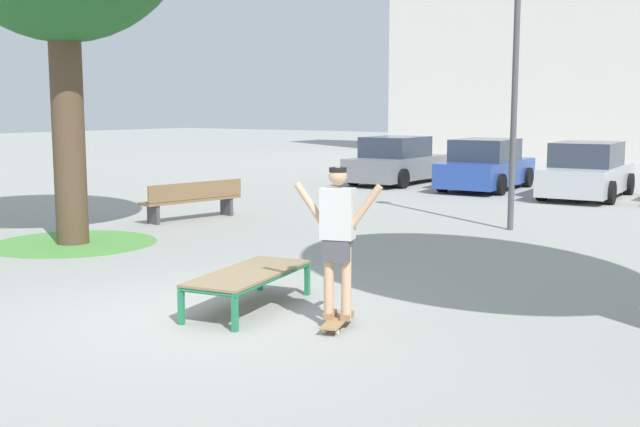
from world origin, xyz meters
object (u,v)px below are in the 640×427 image
object	(u,v)px
car_silver	(587,172)
light_post	(517,34)
skate_box	(248,275)
park_bench	(193,199)
skateboard	(337,321)
skater	(338,232)
car_grey	(397,162)
car_blue	(486,166)

from	to	relation	value
car_silver	light_post	distance (m)	7.25
skate_box	park_bench	size ratio (longest dim) A/B	0.82
skateboard	park_bench	world-z (taller)	park_bench
car_silver	light_post	size ratio (longest dim) A/B	0.74
park_bench	light_post	distance (m)	7.50
light_post	skate_box	bearing A→B (deg)	-91.98
skate_box	skateboard	bearing A→B (deg)	-2.11
skate_box	light_post	size ratio (longest dim) A/B	0.34
skateboard	skater	bearing A→B (deg)	109.02
car_grey	car_silver	distance (m)	6.16
skater	light_post	world-z (taller)	light_post
skate_box	car_blue	distance (m)	14.99
skateboard	car_grey	xyz separation A→B (m)	(-7.64, 14.76, 0.61)
skate_box	car_blue	world-z (taller)	car_blue
skate_box	light_post	distance (m)	8.43
car_grey	skateboard	bearing A→B (deg)	-62.65
car_grey	light_post	bearing A→B (deg)	-46.81
car_silver	car_grey	bearing A→B (deg)	175.53
car_blue	park_bench	size ratio (longest dim) A/B	1.77
light_post	car_blue	bearing A→B (deg)	116.86
car_blue	light_post	xyz separation A→B (m)	(3.50, -6.92, 3.13)
skater	light_post	xyz separation A→B (m)	(-1.06, 7.76, 2.75)
car_grey	park_bench	xyz separation A→B (m)	(0.41, -9.64, -0.24)
skate_box	car_grey	xyz separation A→B (m)	(-6.31, 14.71, 0.28)
skateboard	light_post	distance (m)	8.68
car_silver	park_bench	size ratio (longest dim) A/B	1.77
skate_box	skateboard	distance (m)	1.37
skate_box	car_grey	world-z (taller)	car_grey
car_blue	skate_box	bearing A→B (deg)	-77.52
car_grey	park_bench	bearing A→B (deg)	-87.54
car_silver	park_bench	world-z (taller)	car_silver
park_bench	light_post	xyz separation A→B (m)	(6.16, 2.63, 3.38)
car_silver	light_post	bearing A→B (deg)	-86.17
skate_box	skateboard	xyz separation A→B (m)	(1.33, -0.05, -0.34)
skateboard	light_post	size ratio (longest dim) A/B	0.14
skater	light_post	size ratio (longest dim) A/B	0.29
car_blue	light_post	size ratio (longest dim) A/B	0.74
car_silver	park_bench	bearing A→B (deg)	-122.00
car_silver	skate_box	bearing A→B (deg)	-89.31
car_grey	car_blue	xyz separation A→B (m)	(3.07, -0.08, 0.00)
car_blue	car_silver	size ratio (longest dim) A/B	1.00
skate_box	skater	xyz separation A→B (m)	(1.33, -0.05, 0.66)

